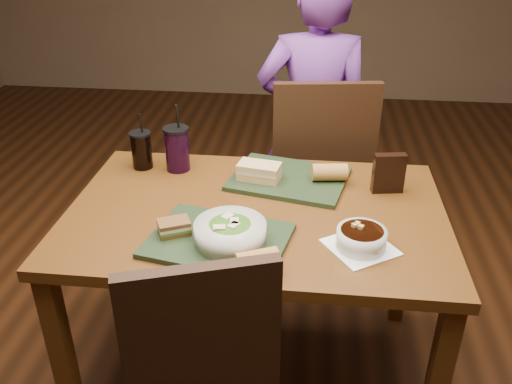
% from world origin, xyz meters
% --- Properties ---
extents(ground, '(6.00, 6.00, 0.00)m').
position_xyz_m(ground, '(0.00, 0.00, 0.00)').
color(ground, '#381C0B').
rests_on(ground, ground).
extents(dining_table, '(1.30, 0.85, 0.75)m').
position_xyz_m(dining_table, '(0.00, 0.00, 0.66)').
color(dining_table, '#543010').
rests_on(dining_table, ground).
extents(chair_far, '(0.50, 0.51, 1.04)m').
position_xyz_m(chair_far, '(0.24, 0.67, 0.58)').
color(chair_far, black).
rests_on(chair_far, ground).
extents(diner, '(0.56, 0.39, 1.47)m').
position_xyz_m(diner, '(0.18, 0.83, 0.74)').
color(diner, '#662F81').
rests_on(diner, ground).
extents(tray_near, '(0.48, 0.40, 0.02)m').
position_xyz_m(tray_near, '(-0.09, -0.21, 0.76)').
color(tray_near, black).
rests_on(tray_near, dining_table).
extents(tray_far, '(0.48, 0.41, 0.02)m').
position_xyz_m(tray_far, '(0.10, 0.23, 0.76)').
color(tray_far, black).
rests_on(tray_far, dining_table).
extents(salad_bowl, '(0.22, 0.22, 0.07)m').
position_xyz_m(salad_bowl, '(-0.05, -0.23, 0.81)').
color(salad_bowl, silver).
rests_on(salad_bowl, tray_near).
extents(soup_bowl, '(0.26, 0.26, 0.07)m').
position_xyz_m(soup_bowl, '(0.35, -0.19, 0.78)').
color(soup_bowl, white).
rests_on(soup_bowl, dining_table).
extents(sandwich_near, '(0.12, 0.10, 0.05)m').
position_xyz_m(sandwich_near, '(-0.24, -0.20, 0.79)').
color(sandwich_near, '#593819').
rests_on(sandwich_near, tray_near).
extents(sandwich_far, '(0.17, 0.11, 0.06)m').
position_xyz_m(sandwich_far, '(-0.01, 0.20, 0.80)').
color(sandwich_far, tan).
rests_on(sandwich_far, tray_far).
extents(baguette_near, '(0.13, 0.10, 0.06)m').
position_xyz_m(baguette_near, '(0.04, -0.36, 0.80)').
color(baguette_near, '#AD7533').
rests_on(baguette_near, tray_near).
extents(baguette_far, '(0.14, 0.08, 0.06)m').
position_xyz_m(baguette_far, '(0.25, 0.22, 0.80)').
color(baguette_far, '#AD7533').
rests_on(baguette_far, tray_far).
extents(cup_cola, '(0.08, 0.08, 0.23)m').
position_xyz_m(cup_cola, '(-0.49, 0.29, 0.83)').
color(cup_cola, black).
rests_on(cup_cola, dining_table).
extents(cup_berry, '(0.10, 0.10, 0.27)m').
position_xyz_m(cup_berry, '(-0.34, 0.28, 0.84)').
color(cup_berry, black).
rests_on(cup_berry, dining_table).
extents(chip_bag, '(0.12, 0.05, 0.15)m').
position_xyz_m(chip_bag, '(0.46, 0.19, 0.82)').
color(chip_bag, black).
rests_on(chip_bag, dining_table).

